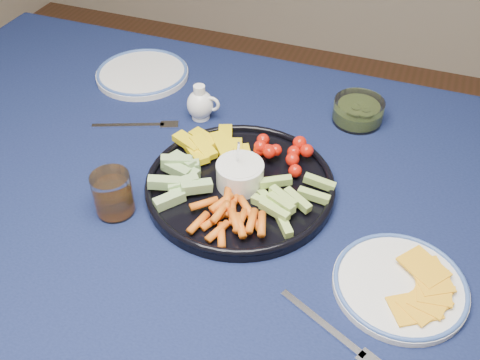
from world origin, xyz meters
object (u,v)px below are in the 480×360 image
(crudite_platter, at_px, (239,182))
(pickle_bowl, at_px, (358,112))
(juice_tumbler, at_px, (113,196))
(creamer_pitcher, at_px, (201,104))
(side_plate_extra, at_px, (142,73))
(cheese_plate, at_px, (400,284))
(dining_table, at_px, (213,226))

(crudite_platter, xyz_separation_m, pickle_bowl, (0.16, 0.30, 0.00))
(pickle_bowl, relative_size, juice_tumbler, 1.32)
(creamer_pitcher, bearing_deg, juice_tumbler, -94.77)
(crudite_platter, height_order, side_plate_extra, crudite_platter)
(cheese_plate, relative_size, side_plate_extra, 0.94)
(crudite_platter, height_order, juice_tumbler, crudite_platter)
(cheese_plate, bearing_deg, side_plate_extra, 148.36)
(creamer_pitcher, xyz_separation_m, cheese_plate, (0.48, -0.32, -0.02))
(side_plate_extra, bearing_deg, cheese_plate, -31.64)
(cheese_plate, bearing_deg, creamer_pitcher, 146.78)
(side_plate_extra, bearing_deg, crudite_platter, -39.27)
(juice_tumbler, bearing_deg, crudite_platter, 34.18)
(dining_table, height_order, pickle_bowl, pickle_bowl)
(dining_table, distance_m, pickle_bowl, 0.41)
(pickle_bowl, height_order, cheese_plate, pickle_bowl)
(crudite_platter, distance_m, creamer_pitcher, 0.25)
(dining_table, relative_size, side_plate_extra, 7.37)
(creamer_pitcher, distance_m, pickle_bowl, 0.35)
(cheese_plate, xyz_separation_m, side_plate_extra, (-0.69, 0.42, -0.00))
(juice_tumbler, bearing_deg, dining_table, 34.34)
(dining_table, relative_size, juice_tumbler, 20.14)
(crudite_platter, xyz_separation_m, cheese_plate, (0.32, -0.12, -0.01))
(juice_tumbler, bearing_deg, creamer_pitcher, 85.23)
(creamer_pitcher, bearing_deg, crudite_platter, -49.89)
(cheese_plate, bearing_deg, juice_tumbler, -179.19)
(crudite_platter, distance_m, cheese_plate, 0.34)
(cheese_plate, distance_m, side_plate_extra, 0.81)
(creamer_pitcher, relative_size, pickle_bowl, 0.74)
(dining_table, bearing_deg, cheese_plate, -14.39)
(crudite_platter, relative_size, side_plate_extra, 1.58)
(dining_table, distance_m, cheese_plate, 0.39)
(creamer_pitcher, relative_size, side_plate_extra, 0.36)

